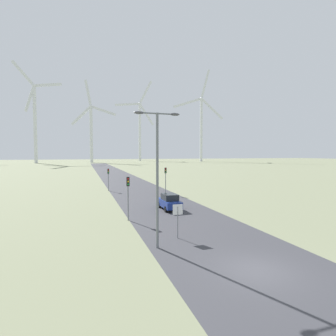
% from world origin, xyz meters
% --- Properties ---
extents(ground_plane, '(600.00, 600.00, 0.00)m').
position_xyz_m(ground_plane, '(0.00, 0.00, 0.00)').
color(ground_plane, '#757A5B').
extents(road_surface, '(10.00, 240.00, 0.01)m').
position_xyz_m(road_surface, '(0.00, 48.00, 0.00)').
color(road_surface, '#38383D').
rests_on(road_surface, ground).
extents(streetlamp, '(3.18, 0.32, 9.26)m').
position_xyz_m(streetlamp, '(-4.37, 4.99, 5.87)').
color(streetlamp, slate).
rests_on(streetlamp, ground).
extents(stop_sign_near, '(0.81, 0.07, 2.62)m').
position_xyz_m(stop_sign_near, '(-2.34, 6.50, 1.83)').
color(stop_sign_near, slate).
rests_on(stop_sign_near, ground).
extents(traffic_light_post_near_left, '(0.28, 0.33, 4.25)m').
position_xyz_m(traffic_light_post_near_left, '(-5.08, 12.99, 3.11)').
color(traffic_light_post_near_left, slate).
rests_on(traffic_light_post_near_left, ground).
extents(traffic_light_post_near_right, '(0.28, 0.34, 4.26)m').
position_xyz_m(traffic_light_post_near_right, '(3.27, 27.57, 3.12)').
color(traffic_light_post_near_right, slate).
rests_on(traffic_light_post_near_right, ground).
extents(traffic_light_post_mid_left, '(0.28, 0.33, 3.88)m').
position_xyz_m(traffic_light_post_mid_left, '(-5.09, 34.19, 2.85)').
color(traffic_light_post_mid_left, slate).
rests_on(traffic_light_post_mid_left, ground).
extents(car_approaching, '(1.88, 4.12, 1.83)m').
position_xyz_m(car_approaching, '(0.29, 16.52, 0.91)').
color(car_approaching, navy).
rests_on(car_approaching, ground).
extents(wind_turbine_left, '(29.28, 12.18, 66.31)m').
position_xyz_m(wind_turbine_left, '(-40.03, 185.17, 31.43)').
color(wind_turbine_left, silver).
rests_on(wind_turbine_left, ground).
extents(wind_turbine_center, '(31.23, 14.57, 60.15)m').
position_xyz_m(wind_turbine_center, '(-3.55, 188.19, 25.66)').
color(wind_turbine_center, silver).
rests_on(wind_turbine_center, ground).
extents(wind_turbine_right, '(33.41, 12.26, 71.98)m').
position_xyz_m(wind_turbine_right, '(39.94, 223.79, 31.88)').
color(wind_turbine_right, silver).
rests_on(wind_turbine_right, ground).
extents(wind_turbine_far_right, '(38.74, 15.74, 75.76)m').
position_xyz_m(wind_turbine_far_right, '(84.77, 188.53, 32.39)').
color(wind_turbine_far_right, silver).
rests_on(wind_turbine_far_right, ground).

